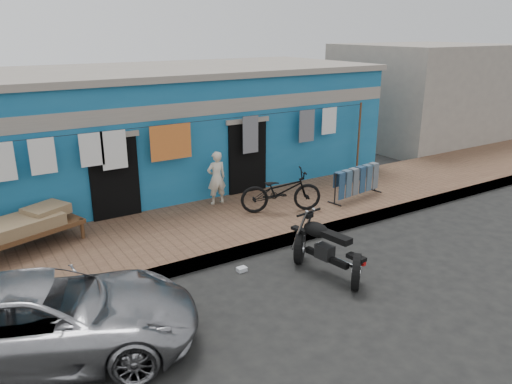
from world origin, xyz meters
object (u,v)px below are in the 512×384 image
(car, at_px, (42,318))
(seated_person, at_px, (216,178))
(charpoy, at_px, (28,231))
(jeans_rack, at_px, (356,182))
(bicycle, at_px, (281,186))
(motorcycle, at_px, (327,247))

(car, bearing_deg, seated_person, -31.78)
(charpoy, bearing_deg, jeans_rack, -8.53)
(bicycle, height_order, jeans_rack, bicycle)
(motorcycle, relative_size, charpoy, 0.78)
(car, distance_m, jeans_rack, 8.25)
(motorcycle, bearing_deg, bicycle, 63.81)
(car, height_order, jeans_rack, car)
(bicycle, bearing_deg, car, 136.41)
(bicycle, xyz_separation_m, charpoy, (-5.38, 0.93, -0.26))
(seated_person, height_order, motorcycle, seated_person)
(bicycle, distance_m, charpoy, 5.47)
(seated_person, bearing_deg, car, 41.08)
(bicycle, height_order, motorcycle, bicycle)
(jeans_rack, bearing_deg, bicycle, 174.72)
(car, xyz_separation_m, seated_person, (4.71, 3.75, 0.30))
(seated_person, relative_size, bicycle, 0.70)
(car, xyz_separation_m, motorcycle, (4.88, -0.21, -0.05))
(motorcycle, xyz_separation_m, jeans_rack, (3.05, 2.49, 0.10))
(seated_person, bearing_deg, charpoy, 6.98)
(car, relative_size, jeans_rack, 2.50)
(car, distance_m, charpoy, 3.43)
(bicycle, relative_size, jeans_rack, 1.09)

